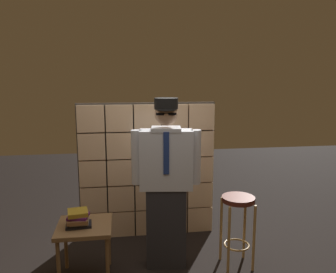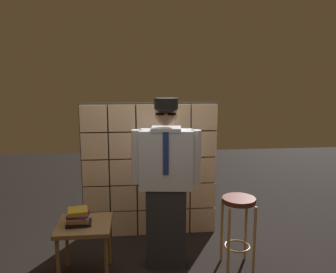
{
  "view_description": "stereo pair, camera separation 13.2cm",
  "coord_description": "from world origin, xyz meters",
  "px_view_note": "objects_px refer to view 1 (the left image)",
  "views": [
    {
      "loc": [
        -0.34,
        -2.95,
        1.97
      ],
      "look_at": [
        0.14,
        0.33,
        1.39
      ],
      "focal_mm": 36.37,
      "sensor_mm": 36.0,
      "label": 1
    },
    {
      "loc": [
        -0.21,
        -2.96,
        1.97
      ],
      "look_at": [
        0.14,
        0.33,
        1.39
      ],
      "focal_mm": 36.37,
      "sensor_mm": 36.0,
      "label": 2
    }
  ],
  "objects_px": {
    "coffee_mug": "(79,218)",
    "standing_person": "(166,181)",
    "bar_stool": "(238,215)",
    "book_stack": "(78,219)",
    "side_table": "(85,232)"
  },
  "relations": [
    {
      "from": "bar_stool",
      "to": "book_stack",
      "type": "bearing_deg",
      "value": -178.43
    },
    {
      "from": "coffee_mug",
      "to": "side_table",
      "type": "bearing_deg",
      "value": -40.85
    },
    {
      "from": "standing_person",
      "to": "coffee_mug",
      "type": "distance_m",
      "value": 0.93
    },
    {
      "from": "bar_stool",
      "to": "coffee_mug",
      "type": "distance_m",
      "value": 1.61
    },
    {
      "from": "side_table",
      "to": "coffee_mug",
      "type": "relative_size",
      "value": 4.47
    },
    {
      "from": "book_stack",
      "to": "coffee_mug",
      "type": "height_order",
      "value": "book_stack"
    },
    {
      "from": "bar_stool",
      "to": "side_table",
      "type": "distance_m",
      "value": 1.56
    },
    {
      "from": "standing_person",
      "to": "bar_stool",
      "type": "distance_m",
      "value": 0.82
    },
    {
      "from": "standing_person",
      "to": "book_stack",
      "type": "bearing_deg",
      "value": -162.66
    },
    {
      "from": "standing_person",
      "to": "side_table",
      "type": "height_order",
      "value": "standing_person"
    },
    {
      "from": "standing_person",
      "to": "coffee_mug",
      "type": "height_order",
      "value": "standing_person"
    },
    {
      "from": "book_stack",
      "to": "coffee_mug",
      "type": "distance_m",
      "value": 0.07
    },
    {
      "from": "side_table",
      "to": "book_stack",
      "type": "bearing_deg",
      "value": -154.63
    },
    {
      "from": "coffee_mug",
      "to": "standing_person",
      "type": "bearing_deg",
      "value": 5.61
    },
    {
      "from": "bar_stool",
      "to": "standing_person",
      "type": "bearing_deg",
      "value": 171.45
    }
  ]
}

